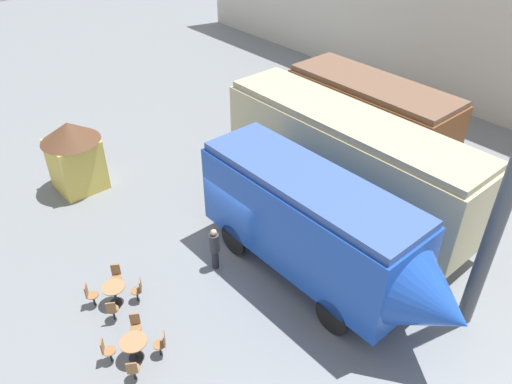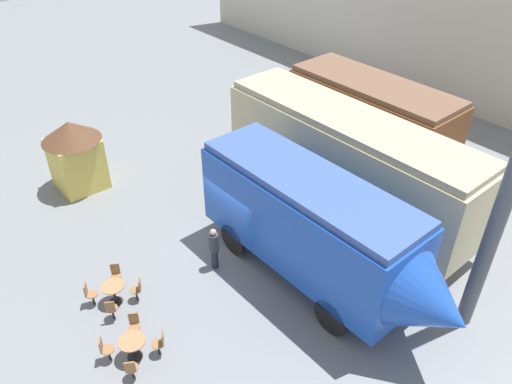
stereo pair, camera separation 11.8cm
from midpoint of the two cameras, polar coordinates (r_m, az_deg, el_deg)
ground_plane at (r=18.17m, az=-1.92°, el=-5.76°), size 80.00×80.00×0.00m
backdrop_wall at (r=27.67m, az=25.34°, el=16.45°), size 44.00×0.15×9.00m
passenger_coach_wooden at (r=23.37m, az=12.81°, el=9.10°), size 7.83×2.89×3.33m
passenger_coach_vintage at (r=18.77m, az=10.13°, el=4.06°), size 10.50×2.61×4.01m
streamlined_locomotive at (r=15.32m, az=7.35°, el=-4.23°), size 9.30×2.45×3.81m
cafe_table_near at (r=14.77m, az=-14.00°, el=-16.65°), size 0.76×0.76×0.70m
cafe_table_mid at (r=16.32m, az=-16.11°, el=-10.81°), size 0.73×0.73×0.72m
cafe_chair_0 at (r=14.33m, az=-14.15°, el=-19.05°), size 0.40×0.39×0.87m
cafe_chair_1 at (r=14.70m, az=-10.96°, el=-16.54°), size 0.39×0.40×0.87m
cafe_chair_2 at (r=15.26m, az=-13.84°, el=-14.50°), size 0.40×0.39×0.87m
cafe_chair_3 at (r=14.91m, az=-16.98°, el=-16.82°), size 0.39×0.40×0.87m
cafe_chair_4 at (r=16.47m, az=-18.66°, el=-10.97°), size 0.39×0.40×0.87m
cafe_chair_5 at (r=15.83m, az=-16.33°, el=-12.75°), size 0.40×0.39×0.87m
cafe_chair_6 at (r=16.22m, az=-13.50°, el=-10.71°), size 0.39×0.40×0.87m
cafe_chair_7 at (r=16.85m, az=-15.89°, el=-9.07°), size 0.40×0.39×0.87m
visitor_person at (r=16.69m, az=-4.96°, el=-6.31°), size 0.34×0.34×1.63m
ticket_kiosk at (r=21.42m, az=-20.27°, el=4.28°), size 2.34×2.34×3.00m
support_pillar at (r=14.36m, az=25.92°, el=-2.27°), size 0.44×0.44×8.00m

